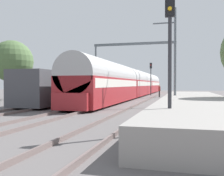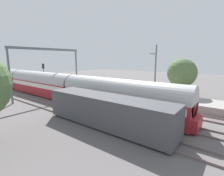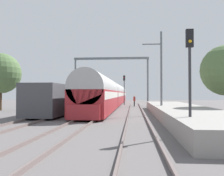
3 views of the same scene
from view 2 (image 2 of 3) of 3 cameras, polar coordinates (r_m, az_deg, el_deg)
The scene contains 12 objects.
ground at distance 17.18m, azimuth 18.68°, elevation -11.75°, with size 120.00×120.00×0.00m, color #5F5B5A.
track_far_west at distance 13.86m, azimuth 13.32°, elevation -16.57°, with size 1.52×60.00×0.16m.
track_west at distance 17.15m, azimuth 18.70°, elevation -11.50°, with size 1.52×60.00×0.16m.
track_east at distance 20.62m, azimuth 22.20°, elevation -8.04°, with size 1.52×60.00×0.16m.
platform at distance 24.59m, azimuth 20.15°, elevation -4.14°, with size 4.40×28.00×0.90m.
passenger_train at distance 31.29m, azimuth -22.88°, elevation 1.48°, with size 2.93×49.20×3.82m.
freight_car at distance 15.53m, azimuth -1.91°, elevation -7.78°, with size 2.80×13.00×2.70m.
person_crossing at distance 31.37m, azimuth -14.59°, elevation 0.23°, with size 0.33×0.45×1.73m.
railway_signal_far at distance 34.23m, azimuth -22.33°, elevation 4.53°, with size 0.36×0.30×5.26m.
catenary_gantry at distance 29.01m, azimuth -21.06°, elevation 8.18°, with size 12.05×0.28×7.86m.
catenary_pole_east_mid at distance 23.35m, azimuth 14.52°, elevation 4.65°, with size 1.90×0.20×8.00m.
tree_east_background at distance 27.74m, azimuth 22.81°, elevation 4.75°, with size 4.38×4.38×6.23m.
Camera 2 is at (-15.24, -4.89, 6.24)m, focal length 26.73 mm.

